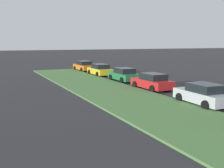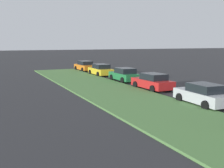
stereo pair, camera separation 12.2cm
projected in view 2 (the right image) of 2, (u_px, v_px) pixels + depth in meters
name	position (u px, v px, depth m)	size (l,w,h in m)	color
grass_median	(183.00, 120.00, 15.10)	(60.00, 6.00, 0.12)	#517F42
parked_car_silver	(203.00, 95.00, 18.76)	(4.37, 2.16, 1.47)	#B2B5BA
parked_car_red	(153.00, 82.00, 24.87)	(4.38, 2.18, 1.47)	red
parked_car_green	(124.00, 75.00, 30.17)	(4.32, 2.05, 1.47)	#1E6B38
parked_car_yellow	(101.00, 70.00, 35.46)	(4.33, 2.07, 1.47)	gold
parked_car_orange	(85.00, 66.00, 41.26)	(4.39, 2.20, 1.47)	orange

